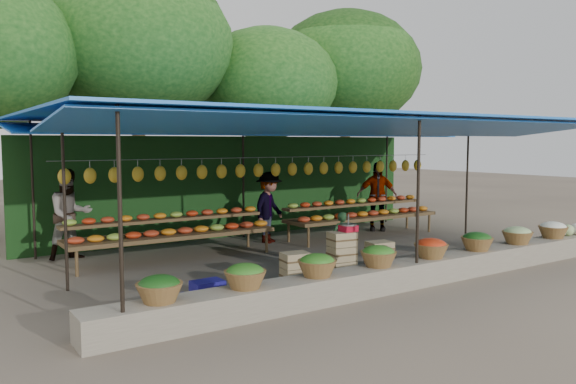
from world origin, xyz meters
TOP-DOWN VIEW (x-y plane):
  - ground at (0.00, 0.00)m, footprint 60.00×60.00m
  - stone_curb at (0.00, -2.75)m, footprint 10.60×0.55m
  - stall_canopy at (0.00, 0.08)m, footprint 10.80×6.60m
  - produce_baskets at (-0.10, -2.75)m, footprint 8.98×0.58m
  - netting_backdrop at (0.00, 3.15)m, footprint 10.60×0.06m
  - tree_row at (0.50, 6.09)m, footprint 16.51×5.50m
  - fruit_table_left at (-2.49, 1.35)m, footprint 4.21×0.95m
  - fruit_table_right at (2.51, 1.35)m, footprint 4.21×0.95m
  - crate_counter at (-0.51, -1.57)m, footprint 2.39×0.40m
  - weighing_scale at (-0.34, -1.57)m, footprint 0.29×0.29m
  - vendor_seated at (-0.07, -1.02)m, footprint 0.38×0.25m
  - customer_left at (-4.20, 2.46)m, footprint 0.98×0.82m
  - customer_mid at (0.13, 1.90)m, footprint 1.24×1.08m
  - customer_right at (3.48, 1.87)m, footprint 1.13×0.99m
  - blue_crate_front at (-3.96, -2.54)m, footprint 0.68×0.60m
  - blue_crate_back at (-3.14, -1.65)m, footprint 0.47×0.35m

SIDE VIEW (x-z plane):
  - ground at x=0.00m, z-range 0.00..0.00m
  - blue_crate_back at x=-3.14m, z-range 0.00..0.28m
  - blue_crate_front at x=-3.96m, z-range 0.00..0.34m
  - stone_curb at x=0.00m, z-range 0.00..0.40m
  - crate_counter at x=-0.51m, z-range -0.07..0.70m
  - vendor_seated at x=-0.07m, z-range 0.00..1.04m
  - produce_baskets at x=-0.10m, z-range 0.40..0.73m
  - fruit_table_left at x=-2.49m, z-range 0.14..1.07m
  - fruit_table_right at x=2.51m, z-range 0.14..1.07m
  - customer_mid at x=0.13m, z-range 0.00..1.67m
  - weighing_scale at x=-0.34m, z-range 0.69..1.00m
  - customer_left at x=-4.20m, z-range 0.00..1.83m
  - customer_right at x=3.48m, z-range 0.00..1.83m
  - netting_backdrop at x=0.00m, z-range 0.00..2.50m
  - stall_canopy at x=0.00m, z-range 1.26..4.08m
  - tree_row at x=0.50m, z-range 1.14..8.26m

